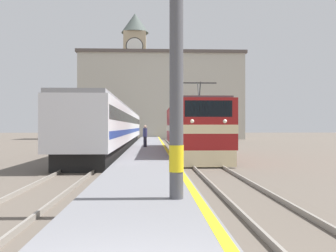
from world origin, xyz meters
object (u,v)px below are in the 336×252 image
locomotive_train (192,129)px  passenger_train (117,127)px  catenary_mast (179,3)px  person_on_platform (145,136)px  clock_tower (135,71)px

locomotive_train → passenger_train: size_ratio=0.38×
catenary_mast → person_on_platform: catenary_mast is taller
locomotive_train → catenary_mast: size_ratio=1.72×
catenary_mast → clock_tower: 65.45m
passenger_train → person_on_platform: size_ratio=23.85×
passenger_train → catenary_mast: bearing=-82.1°
catenary_mast → passenger_train: bearing=97.9°
locomotive_train → person_on_platform: size_ratio=8.97×
locomotive_train → clock_tower: size_ratio=0.66×
locomotive_train → catenary_mast: 18.10m
locomotive_train → passenger_train: bearing=120.0°
catenary_mast → clock_tower: bearing=93.3°
passenger_train → clock_tower: size_ratio=1.76×
passenger_train → clock_tower: clock_tower is taller
person_on_platform → clock_tower: bearing=93.5°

